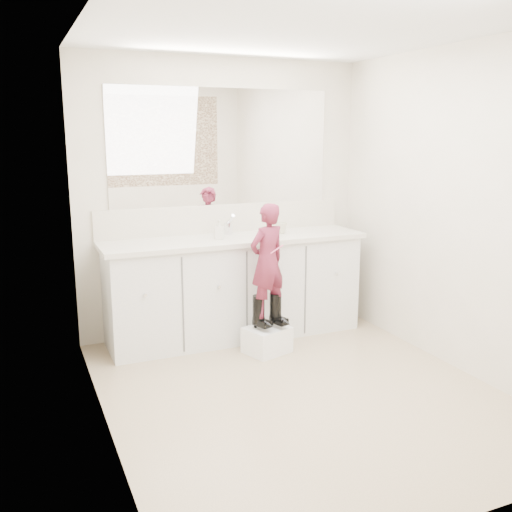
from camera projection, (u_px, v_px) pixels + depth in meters
name	position (u px, v px, depth m)	size (l,w,h in m)	color
floor	(299.00, 391.00, 3.97)	(3.00, 3.00, 0.00)	#958162
ceiling	(305.00, 26.00, 3.46)	(3.00, 3.00, 0.00)	white
wall_back	(223.00, 198.00, 5.06)	(2.60, 2.60, 0.00)	beige
wall_front	(471.00, 271.00, 2.37)	(2.60, 2.60, 0.00)	beige
wall_left	(98.00, 235.00, 3.21)	(3.00, 3.00, 0.00)	beige
wall_right	(457.00, 210.00, 4.22)	(3.00, 3.00, 0.00)	beige
vanity_cabinet	(235.00, 289.00, 4.98)	(2.20, 0.55, 0.85)	silver
countertop	(235.00, 239.00, 4.87)	(2.28, 0.58, 0.04)	beige
backsplash	(224.00, 218.00, 5.09)	(2.28, 0.03, 0.25)	beige
mirror	(223.00, 147.00, 4.96)	(2.00, 0.02, 1.00)	white
dot_panel	(478.00, 162.00, 2.28)	(2.00, 0.01, 1.20)	#472819
faucet	(228.00, 229.00, 5.01)	(0.08, 0.08, 0.10)	silver
cup	(281.00, 228.00, 5.05)	(0.10, 0.10, 0.10)	#C1BB9A
soap_bottle	(219.00, 229.00, 4.77)	(0.07, 0.08, 0.16)	beige
step_stool	(267.00, 340.00, 4.66)	(0.33, 0.28, 0.21)	white
boot_left	(259.00, 312.00, 4.58)	(0.10, 0.19, 0.28)	black
boot_right	(275.00, 310.00, 4.63)	(0.10, 0.19, 0.28)	black
toddler	(267.00, 261.00, 4.52)	(0.33, 0.22, 0.92)	#AD355E
toothbrush	(277.00, 249.00, 4.50)	(0.01, 0.01, 0.14)	#EE5C8A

